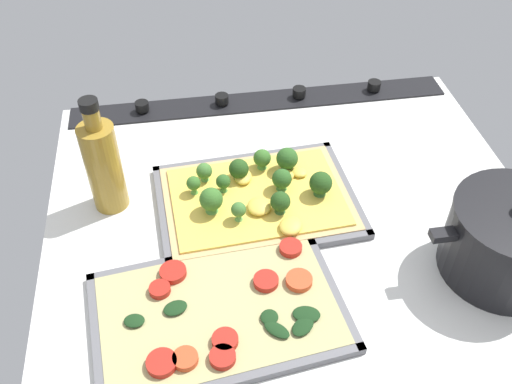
# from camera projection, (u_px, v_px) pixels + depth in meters

# --- Properties ---
(ground_plane) EXTENTS (0.82, 0.72, 0.03)m
(ground_plane) POSITION_uv_depth(u_px,v_px,m) (291.00, 216.00, 0.98)
(ground_plane) COLOR silver
(stove_control_panel) EXTENTS (0.79, 0.07, 0.03)m
(stove_control_panel) POSITION_uv_depth(u_px,v_px,m) (261.00, 100.00, 1.20)
(stove_control_panel) COLOR black
(stove_control_panel) RESTS_ON ground_plane
(baking_tray_front) EXTENTS (0.35, 0.26, 0.01)m
(baking_tray_front) POSITION_uv_depth(u_px,v_px,m) (257.00, 202.00, 0.98)
(baking_tray_front) COLOR slate
(baking_tray_front) RESTS_ON ground_plane
(broccoli_pizza) EXTENTS (0.32, 0.24, 0.06)m
(broccoli_pizza) POSITION_uv_depth(u_px,v_px,m) (259.00, 193.00, 0.97)
(broccoli_pizza) COLOR tan
(broccoli_pizza) RESTS_ON baking_tray_front
(baking_tray_back) EXTENTS (0.38, 0.27, 0.01)m
(baking_tray_back) POSITION_uv_depth(u_px,v_px,m) (219.00, 313.00, 0.81)
(baking_tray_back) COLOR slate
(baking_tray_back) RESTS_ON ground_plane
(veggie_pizza_back) EXTENTS (0.35, 0.24, 0.02)m
(veggie_pizza_back) POSITION_uv_depth(u_px,v_px,m) (221.00, 311.00, 0.81)
(veggie_pizza_back) COLOR tan
(veggie_pizza_back) RESTS_ON baking_tray_back
(cooking_pot) EXTENTS (0.26, 0.19, 0.15)m
(cooking_pot) POSITION_uv_depth(u_px,v_px,m) (509.00, 241.00, 0.83)
(cooking_pot) COLOR black
(cooking_pot) RESTS_ON ground_plane
(oil_bottle) EXTENTS (0.06, 0.06, 0.21)m
(oil_bottle) POSITION_uv_depth(u_px,v_px,m) (103.00, 165.00, 0.92)
(oil_bottle) COLOR olive
(oil_bottle) RESTS_ON ground_plane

